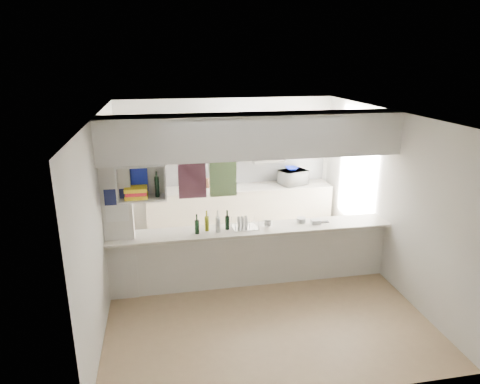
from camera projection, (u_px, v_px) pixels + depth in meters
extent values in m
plane|color=#A4835F|center=(252.00, 283.00, 6.60)|extent=(4.80, 4.80, 0.00)
plane|color=white|center=(254.00, 114.00, 5.82)|extent=(4.80, 4.80, 0.00)
plane|color=silver|center=(227.00, 165.00, 8.46)|extent=(4.20, 0.00, 4.20)
plane|color=silver|center=(103.00, 213.00, 5.84)|extent=(0.00, 4.80, 4.80)
plane|color=silver|center=(386.00, 196.00, 6.58)|extent=(0.00, 4.80, 4.80)
cube|color=silver|center=(252.00, 257.00, 6.47)|extent=(4.20, 0.15, 0.88)
cube|color=beige|center=(253.00, 229.00, 6.33)|extent=(4.20, 0.50, 0.04)
cube|color=white|center=(253.00, 136.00, 5.91)|extent=(4.20, 0.50, 0.60)
cube|color=silver|center=(118.00, 212.00, 5.87)|extent=(0.40, 0.18, 2.60)
cube|color=#191E4C|center=(116.00, 197.00, 5.71)|extent=(0.30, 0.01, 0.22)
cube|color=white|center=(117.00, 213.00, 5.78)|extent=(0.30, 0.01, 0.24)
cube|color=#341725|center=(192.00, 178.00, 6.15)|extent=(0.40, 0.02, 0.62)
cube|color=#1C7E79|center=(223.00, 176.00, 6.23)|extent=(0.40, 0.02, 0.62)
cube|color=white|center=(143.00, 198.00, 5.78)|extent=(0.65, 0.35, 0.02)
cube|color=white|center=(140.00, 164.00, 5.64)|extent=(0.65, 0.35, 0.02)
cube|color=white|center=(142.00, 178.00, 5.86)|extent=(0.65, 0.02, 0.50)
cube|color=white|center=(117.00, 183.00, 5.65)|extent=(0.02, 0.35, 0.50)
cube|color=white|center=(165.00, 180.00, 5.76)|extent=(0.02, 0.35, 0.50)
cube|color=yellow|center=(136.00, 196.00, 5.75)|extent=(0.30, 0.24, 0.05)
cube|color=red|center=(136.00, 193.00, 5.74)|extent=(0.28, 0.22, 0.05)
cube|color=yellow|center=(136.00, 189.00, 5.72)|extent=(0.30, 0.24, 0.05)
cube|color=#0D188F|center=(138.00, 179.00, 5.82)|extent=(0.26, 0.02, 0.34)
cylinder|color=black|center=(157.00, 187.00, 5.77)|extent=(0.06, 0.06, 0.28)
cube|color=beige|center=(240.00, 210.00, 8.47)|extent=(3.60, 0.60, 0.90)
cube|color=beige|center=(240.00, 188.00, 8.33)|extent=(3.60, 0.63, 0.03)
cube|color=silver|center=(237.00, 168.00, 8.50)|extent=(3.60, 0.03, 0.60)
cube|color=beige|center=(228.00, 137.00, 8.12)|extent=(2.62, 0.34, 0.72)
cube|color=white|center=(267.00, 157.00, 8.31)|extent=(0.60, 0.46, 0.12)
cube|color=silver|center=(270.00, 161.00, 8.11)|extent=(0.60, 0.02, 0.05)
imported|color=white|center=(293.00, 177.00, 8.45)|extent=(0.61, 0.50, 0.29)
imported|color=#0D188F|center=(292.00, 169.00, 8.42)|extent=(0.25, 0.25, 0.06)
cube|color=silver|center=(245.00, 227.00, 6.33)|extent=(0.38, 0.29, 0.01)
cylinder|color=white|center=(239.00, 222.00, 6.28)|extent=(0.02, 0.18, 0.18)
cylinder|color=white|center=(243.00, 221.00, 6.29)|extent=(0.02, 0.18, 0.18)
cylinder|color=white|center=(246.00, 221.00, 6.30)|extent=(0.02, 0.18, 0.18)
imported|color=white|center=(268.00, 224.00, 6.33)|extent=(0.14, 0.14, 0.09)
cylinder|color=black|center=(197.00, 227.00, 6.10)|extent=(0.06, 0.06, 0.20)
cylinder|color=black|center=(197.00, 217.00, 6.06)|extent=(0.02, 0.02, 0.09)
cylinder|color=olive|center=(207.00, 224.00, 6.20)|extent=(0.06, 0.06, 0.22)
cylinder|color=olive|center=(207.00, 214.00, 6.15)|extent=(0.02, 0.02, 0.09)
cylinder|color=silver|center=(218.00, 225.00, 6.15)|extent=(0.06, 0.06, 0.23)
cylinder|color=silver|center=(218.00, 214.00, 6.10)|extent=(0.02, 0.02, 0.09)
cylinder|color=black|center=(227.00, 223.00, 6.25)|extent=(0.06, 0.06, 0.20)
cylinder|color=black|center=(227.00, 213.00, 6.21)|extent=(0.02, 0.02, 0.09)
cylinder|color=silver|center=(301.00, 220.00, 6.54)|extent=(0.14, 0.14, 0.07)
cube|color=silver|center=(316.00, 222.00, 6.49)|extent=(0.14, 0.10, 0.06)
cube|color=black|center=(324.00, 222.00, 6.55)|extent=(0.14, 0.07, 0.01)
cylinder|color=black|center=(200.00, 185.00, 8.22)|extent=(0.11, 0.11, 0.15)
cube|color=brown|center=(207.00, 183.00, 8.26)|extent=(0.11, 0.10, 0.18)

